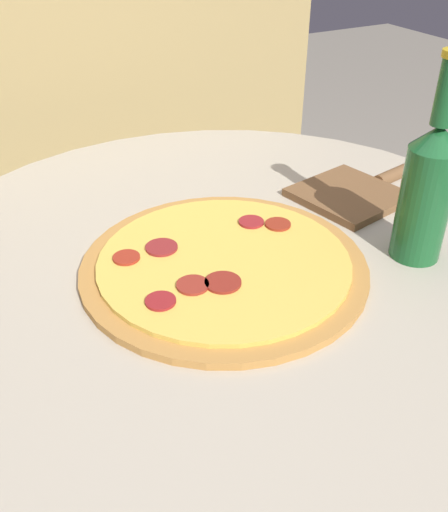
% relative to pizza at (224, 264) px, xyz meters
% --- Properties ---
extents(table, '(0.89, 0.89, 0.77)m').
position_rel_pizza_xyz_m(table, '(0.02, 0.03, -0.21)').
color(table, '#B2A893').
rests_on(table, ground_plane).
extents(fence_panel, '(1.23, 0.04, 1.44)m').
position_rel_pizza_xyz_m(fence_panel, '(0.02, 0.75, -0.06)').
color(fence_panel, tan).
rests_on(fence_panel, ground_plane).
extents(pizza, '(0.36, 0.36, 0.02)m').
position_rel_pizza_xyz_m(pizza, '(0.00, 0.00, 0.00)').
color(pizza, '#B77F3D').
rests_on(pizza, table).
extents(beer_bottle, '(0.06, 0.06, 0.26)m').
position_rel_pizza_xyz_m(beer_bottle, '(0.24, -0.09, 0.09)').
color(beer_bottle, '#195628').
rests_on(beer_bottle, table).
extents(pizza_paddle, '(0.30, 0.17, 0.02)m').
position_rel_pizza_xyz_m(pizza_paddle, '(0.29, 0.09, -0.00)').
color(pizza_paddle, brown).
rests_on(pizza_paddle, table).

